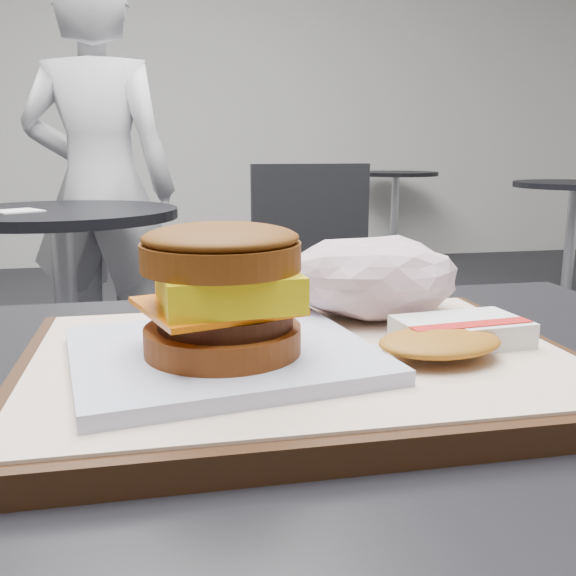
# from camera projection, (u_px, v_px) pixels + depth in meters

# --- Properties ---
(serving_tray) EXTENTS (0.38, 0.28, 0.02)m
(serving_tray) POSITION_uv_depth(u_px,v_px,m) (301.00, 365.00, 0.45)
(serving_tray) COLOR black
(serving_tray) RESTS_ON customer_table
(breakfast_sandwich) EXTENTS (0.21, 0.20, 0.09)m
(breakfast_sandwich) POSITION_uv_depth(u_px,v_px,m) (223.00, 306.00, 0.41)
(breakfast_sandwich) COLOR white
(breakfast_sandwich) RESTS_ON serving_tray
(hash_brown) EXTENTS (0.12, 0.10, 0.02)m
(hash_brown) POSITION_uv_depth(u_px,v_px,m) (452.00, 336.00, 0.44)
(hash_brown) COLOR silver
(hash_brown) RESTS_ON serving_tray
(crumpled_wrapper) EXTENTS (0.15, 0.12, 0.07)m
(crumpled_wrapper) POSITION_uv_depth(u_px,v_px,m) (371.00, 277.00, 0.53)
(crumpled_wrapper) COLOR silver
(crumpled_wrapper) RESTS_ON serving_tray
(neighbor_table) EXTENTS (0.70, 0.70, 0.75)m
(neighbor_table) POSITION_uv_depth(u_px,v_px,m) (65.00, 274.00, 1.97)
(neighbor_table) COLOR black
(neighbor_table) RESTS_ON ground
(napkin) EXTENTS (0.17, 0.17, 0.00)m
(napkin) POSITION_uv_depth(u_px,v_px,m) (17.00, 211.00, 1.85)
(napkin) COLOR white
(napkin) RESTS_ON neighbor_table
(neighbor_chair) EXTENTS (0.60, 0.43, 0.88)m
(neighbor_chair) POSITION_uv_depth(u_px,v_px,m) (275.00, 275.00, 2.16)
(neighbor_chair) COLOR #B1B2B7
(neighbor_chair) RESTS_ON ground
(patron) EXTENTS (0.63, 0.48, 1.56)m
(patron) POSITION_uv_depth(u_px,v_px,m) (100.00, 190.00, 2.40)
(patron) COLOR silver
(patron) RESTS_ON ground
(bg_table_near) EXTENTS (0.66, 0.66, 0.75)m
(bg_table_near) POSITION_uv_depth(u_px,v_px,m) (573.00, 216.00, 3.56)
(bg_table_near) COLOR black
(bg_table_near) RESTS_ON ground
(bg_table_far) EXTENTS (0.66, 0.66, 0.75)m
(bg_table_far) POSITION_uv_depth(u_px,v_px,m) (395.00, 196.00, 5.11)
(bg_table_far) COLOR black
(bg_table_far) RESTS_ON ground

